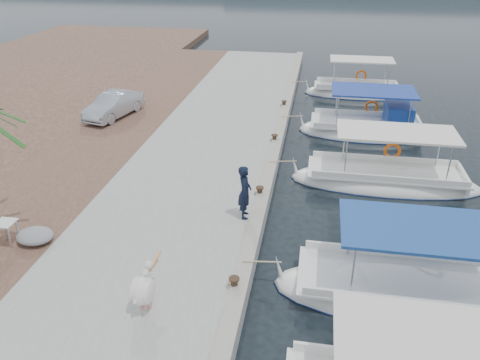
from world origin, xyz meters
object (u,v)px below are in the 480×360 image
(fishing_caique_c, at_px, (384,182))
(fishing_caique_d, at_px, (367,130))
(fisherman, at_px, (245,192))
(pelican, at_px, (144,289))
(fishing_caique_e, at_px, (356,93))
(fishing_caique_b, at_px, (408,294))
(parked_car, at_px, (114,105))

(fishing_caique_c, height_order, fishing_caique_d, same)
(fisherman, bearing_deg, fishing_caique_c, -59.63)
(fishing_caique_c, distance_m, pelican, 10.86)
(fishing_caique_d, distance_m, pelican, 15.36)
(fishing_caique_e, relative_size, pelican, 4.31)
(fishing_caique_b, height_order, fishing_caique_c, same)
(fishing_caique_c, relative_size, fishing_caique_e, 1.17)
(fishing_caique_b, bearing_deg, fishing_caique_d, 91.08)
(fishing_caique_c, xyz_separation_m, parked_car, (-12.90, 4.42, 0.98))
(fishing_caique_c, relative_size, fishing_caique_d, 1.12)
(fishing_caique_e, bearing_deg, fishing_caique_b, -88.54)
(fishing_caique_d, bearing_deg, fishing_caique_b, -88.92)
(fishing_caique_d, bearing_deg, pelican, -114.21)
(pelican, relative_size, parked_car, 0.39)
(fishing_caique_b, height_order, parked_car, fishing_caique_b)
(fishing_caique_c, height_order, pelican, fishing_caique_c)
(fishing_caique_c, xyz_separation_m, fisherman, (-4.86, -4.02, 1.27))
(fishing_caique_d, relative_size, fisherman, 3.61)
(fishing_caique_b, bearing_deg, fishing_caique_e, 91.46)
(fishing_caique_d, distance_m, parked_car, 12.69)
(pelican, bearing_deg, fisherman, 69.50)
(pelican, height_order, fisherman, fisherman)
(fishing_caique_c, distance_m, fishing_caique_e, 11.88)
(fishing_caique_e, distance_m, fisherman, 16.51)
(fishing_caique_b, distance_m, fisherman, 5.59)
(pelican, bearing_deg, parked_car, 115.93)
(fishing_caique_c, bearing_deg, parked_car, 161.10)
(fishing_caique_c, xyz_separation_m, fishing_caique_e, (-0.53, 11.87, 0.00))
(pelican, bearing_deg, fishing_caique_e, 73.54)
(pelican, xyz_separation_m, parked_car, (-6.33, 13.01, 0.03))
(fishing_caique_e, bearing_deg, fishing_caique_d, -87.85)
(fishing_caique_b, xyz_separation_m, parked_car, (-12.84, 11.00, 0.98))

